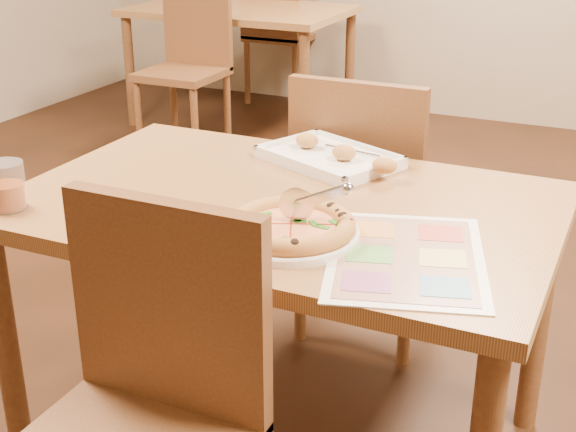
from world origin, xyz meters
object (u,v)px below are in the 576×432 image
at_px(bg_chair_near, 190,50).
at_px(dining_table, 283,232).
at_px(pizza, 291,226).
at_px(appetizer_tray, 332,158).
at_px(chair_near, 145,384).
at_px(chair_far, 364,181).
at_px(glass_tumbler, 6,189).
at_px(bg_table, 240,21).
at_px(plate, 288,234).
at_px(bg_chair_far, 276,21).
at_px(pizza_cutter, 314,199).
at_px(menu, 406,257).

bearing_deg(bg_chair_near, dining_table, -53.95).
relative_size(pizza, appetizer_tray, 0.65).
height_order(chair_near, chair_far, same).
xyz_separation_m(chair_far, glass_tumbler, (-0.56, -0.92, 0.20)).
height_order(bg_table, plate, plate).
bearing_deg(pizza, bg_chair_near, 125.55).
distance_m(bg_chair_far, pizza, 3.90).
xyz_separation_m(bg_table, bg_chair_near, (0.00, -0.60, -0.07)).
bearing_deg(chair_near, plate, 75.22).
height_order(plate, pizza, pizza).
relative_size(chair_near, pizza_cutter, 3.26).
xyz_separation_m(chair_near, pizza_cutter, (0.15, 0.43, 0.24)).
bearing_deg(glass_tumbler, plate, 10.45).
height_order(bg_chair_near, pizza_cutter, bg_chair_near).
distance_m(chair_near, appetizer_tray, 0.92).
bearing_deg(chair_far, pizza, 98.16).
relative_size(dining_table, bg_table, 1.00).
distance_m(bg_table, pizza, 3.46).
relative_size(chair_near, pizza, 1.69).
height_order(chair_far, pizza_cutter, chair_far).
distance_m(bg_chair_far, glass_tumbler, 3.78).
relative_size(dining_table, menu, 2.95).
relative_size(dining_table, pizza_cutter, 9.02).
bearing_deg(menu, pizza, -177.68).
relative_size(chair_far, bg_table, 0.36).
distance_m(chair_far, bg_chair_near, 2.26).
xyz_separation_m(pizza, glass_tumbler, (-0.67, -0.12, 0.02)).
bearing_deg(plate, bg_chair_far, 115.99).
bearing_deg(plate, glass_tumbler, -169.55).
relative_size(bg_chair_far, pizza_cutter, 3.26).
bearing_deg(glass_tumbler, pizza, 10.08).
bearing_deg(dining_table, pizza, -60.25).
bearing_deg(plate, dining_table, 118.18).
height_order(dining_table, chair_near, chair_near).
height_order(bg_chair_far, glass_tumbler, bg_chair_far).
distance_m(bg_chair_near, glass_tumbler, 2.73).
relative_size(chair_far, bg_chair_far, 1.00).
distance_m(bg_chair_far, plate, 3.90).
relative_size(pizza, glass_tumbler, 2.47).
relative_size(bg_chair_far, plate, 1.53).
height_order(chair_near, bg_chair_near, same).
bearing_deg(menu, appetizer_tray, 126.23).
bearing_deg(bg_chair_near, pizza_cutter, -53.48).
relative_size(pizza_cutter, menu, 0.33).
bearing_deg(bg_chair_far, plate, 115.99).
bearing_deg(bg_chair_near, chair_near, -60.26).
bearing_deg(menu, pizza_cutter, 174.11).
bearing_deg(chair_far, appetizer_tray, 91.71).
bearing_deg(appetizer_tray, chair_far, 91.71).
distance_m(pizza, menu, 0.25).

